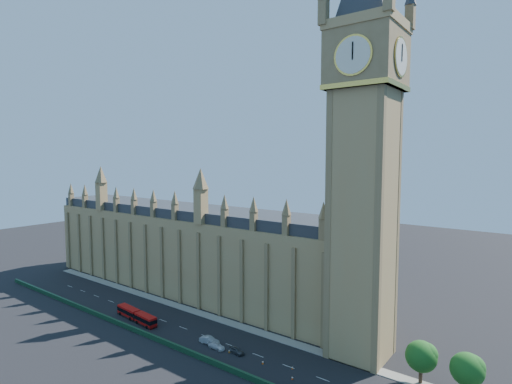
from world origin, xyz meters
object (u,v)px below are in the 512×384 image
Objects in this scene: car_silver at (209,340)px; car_white at (217,346)px; car_grey at (236,350)px; red_bus at (136,315)px.

car_silver reaches higher than car_white.
car_grey is 0.82× the size of car_silver.
car_silver is at bearing 98.41° from car_grey.
car_grey is at bearing -77.45° from car_white.
car_silver is (-8.16, -0.20, 0.12)m from car_grey.
car_white is (28.17, 1.08, -0.80)m from red_bus.
car_grey is 5.20m from car_white.
car_grey is at bearing 8.75° from red_bus.
red_bus is at bearing 88.43° from car_silver.
car_white is at bearing 7.31° from red_bus.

